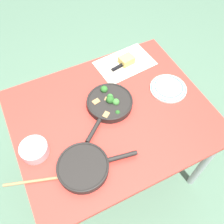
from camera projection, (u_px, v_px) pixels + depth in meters
name	position (u px, v px, depth m)	size (l,w,h in m)	color
ground_plane	(112.00, 165.00, 2.07)	(14.00, 14.00, 0.00)	#51755B
dining_table_red	(112.00, 122.00, 1.51)	(1.13, 0.91, 0.77)	red
skillet_broccoli	(109.00, 103.00, 1.45)	(0.36, 0.33, 0.08)	black
skillet_eggs	(84.00, 167.00, 1.23)	(0.41, 0.26, 0.05)	black
wooden_spoon	(55.00, 178.00, 1.22)	(0.39, 0.15, 0.02)	#A87A4C
parchment_sheet	(125.00, 63.00, 1.67)	(0.39, 0.28, 0.00)	silver
grater_knife	(124.00, 64.00, 1.66)	(0.28, 0.07, 0.02)	silver
cheese_block	(127.00, 60.00, 1.66)	(0.10, 0.09, 0.05)	#E0C15B
dinner_plate_stack	(168.00, 88.00, 1.54)	(0.23, 0.23, 0.03)	silver
prep_bowl_steel	(34.00, 150.00, 1.28)	(0.14, 0.14, 0.06)	#B7B7BC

